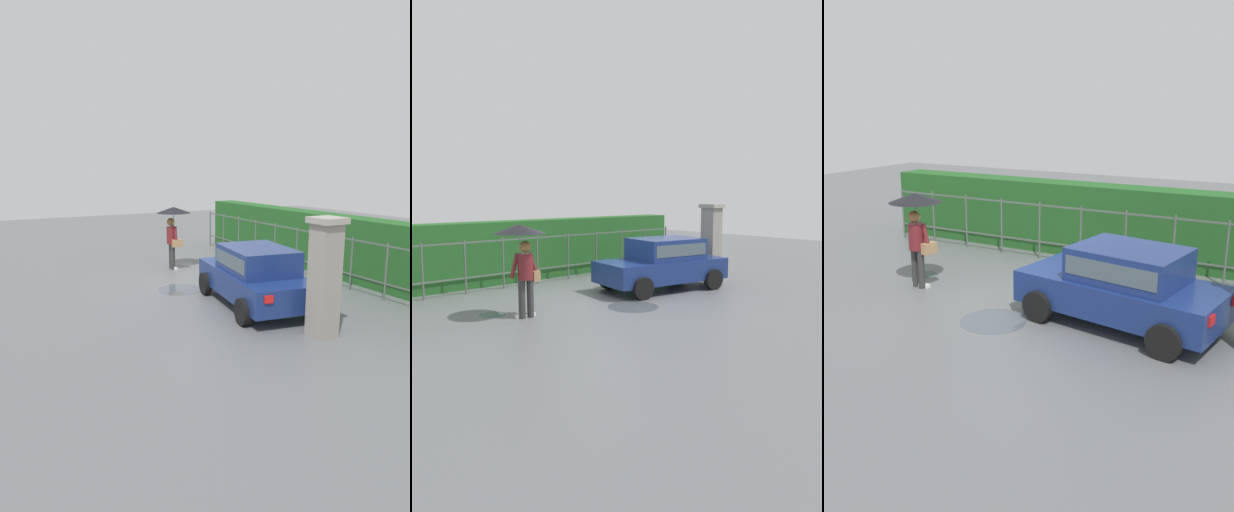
% 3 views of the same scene
% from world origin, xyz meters
% --- Properties ---
extents(ground_plane, '(40.00, 40.00, 0.00)m').
position_xyz_m(ground_plane, '(0.00, 0.00, 0.00)').
color(ground_plane, slate).
extents(car, '(3.93, 2.33, 1.48)m').
position_xyz_m(car, '(2.45, -0.08, 0.80)').
color(car, navy).
rests_on(car, ground).
extents(pedestrian, '(1.14, 1.14, 2.08)m').
position_xyz_m(pedestrian, '(-2.23, -0.18, 1.61)').
color(pedestrian, '#333333').
rests_on(pedestrian, ground).
extents(gate_pillar, '(0.60, 0.60, 2.42)m').
position_xyz_m(gate_pillar, '(4.77, -0.03, 1.24)').
color(gate_pillar, gray).
rests_on(gate_pillar, ground).
extents(fence_section, '(11.63, 0.05, 1.50)m').
position_xyz_m(fence_section, '(0.23, 3.07, 0.82)').
color(fence_section, '#59605B').
rests_on(fence_section, ground).
extents(hedge_row, '(12.58, 0.90, 1.90)m').
position_xyz_m(hedge_row, '(0.23, 4.05, 0.95)').
color(hedge_row, '#235B23').
rests_on(hedge_row, ground).
extents(puddle_near, '(1.25, 1.25, 0.00)m').
position_xyz_m(puddle_near, '(0.29, -1.09, 0.00)').
color(puddle_near, '#4C545B').
rests_on(puddle_near, ground).
extents(puddle_far, '(0.61, 0.61, 0.00)m').
position_xyz_m(puddle_far, '(-2.63, 0.49, 0.00)').
color(puddle_far, '#4C545B').
rests_on(puddle_far, ground).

